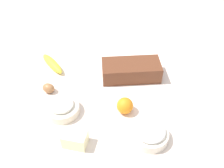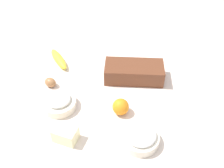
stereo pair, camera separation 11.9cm
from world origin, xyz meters
The scene contains 8 objects.
ground_plane centered at (0.00, 0.00, -0.01)m, with size 2.40×2.40×0.02m, color beige.
loaf_pan centered at (0.10, 0.09, 0.04)m, with size 0.28×0.14×0.08m.
flour_bowl centered at (-0.22, -0.11, 0.03)m, with size 0.15×0.15×0.06m.
sugar_bowl centered at (0.12, -0.28, 0.03)m, with size 0.14×0.14×0.07m.
banana centered at (-0.29, 0.21, 0.02)m, with size 0.19×0.04×0.04m, color yellow.
orange_fruit centered at (0.04, -0.14, 0.04)m, with size 0.07×0.07×0.07m, color orange.
butter_block centered at (-0.17, -0.28, 0.03)m, with size 0.09×0.06×0.06m, color #F4EDB2.
egg_near_butter centered at (-0.29, 0.02, 0.02)m, with size 0.04×0.04×0.06m, color #9C683F.
Camera 2 is at (0.03, -0.88, 0.84)m, focal length 41.80 mm.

